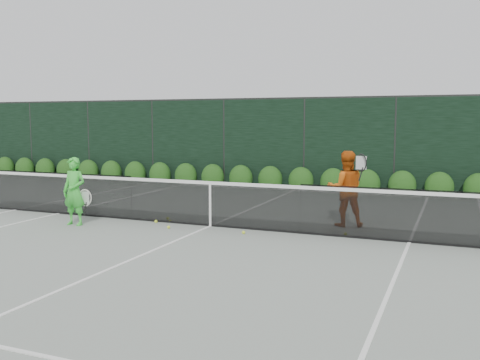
% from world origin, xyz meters
% --- Properties ---
extents(ground, '(80.00, 80.00, 0.00)m').
position_xyz_m(ground, '(0.00, 0.00, 0.00)').
color(ground, gray).
rests_on(ground, ground).
extents(tennis_net, '(12.90, 0.10, 1.07)m').
position_xyz_m(tennis_net, '(-0.02, 0.00, 0.53)').
color(tennis_net, black).
rests_on(tennis_net, ground).
extents(player_woman, '(0.62, 0.36, 1.48)m').
position_xyz_m(player_woman, '(-2.81, -0.98, 0.74)').
color(player_woman, green).
rests_on(player_woman, ground).
extents(player_man, '(0.96, 0.85, 1.63)m').
position_xyz_m(player_man, '(2.68, 1.14, 0.82)').
color(player_man, '#CD5711').
rests_on(player_man, ground).
extents(court_lines, '(11.03, 23.83, 0.01)m').
position_xyz_m(court_lines, '(0.00, 0.00, 0.01)').
color(court_lines, white).
rests_on(court_lines, ground).
extents(windscreen_fence, '(32.00, 21.07, 3.06)m').
position_xyz_m(windscreen_fence, '(0.00, -2.71, 1.51)').
color(windscreen_fence, black).
rests_on(windscreen_fence, ground).
extents(hedge_row, '(31.66, 0.65, 0.94)m').
position_xyz_m(hedge_row, '(-0.00, 7.15, 0.23)').
color(hedge_row, '#15350E').
rests_on(hedge_row, ground).
extents(tennis_balls, '(4.24, 0.93, 0.07)m').
position_xyz_m(tennis_balls, '(-0.06, -0.11, 0.03)').
color(tennis_balls, '#DAEE35').
rests_on(tennis_balls, ground).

